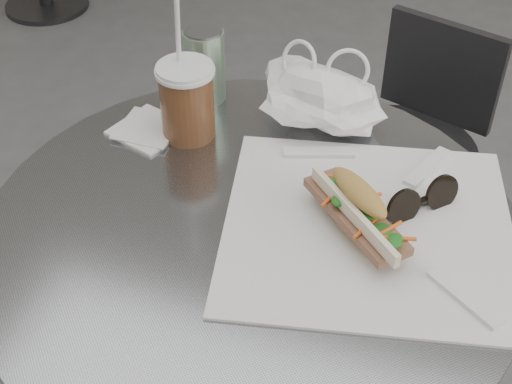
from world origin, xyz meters
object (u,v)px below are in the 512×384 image
(iced_coffee, at_px, (187,100))
(sunglasses, at_px, (421,201))
(banh_mi, at_px, (357,210))
(drink_can, at_px, (205,65))
(chair_far, at_px, (401,182))
(cafe_table, at_px, (252,345))

(iced_coffee, distance_m, sunglasses, 0.39)
(banh_mi, bearing_deg, drink_can, -174.00)
(iced_coffee, bearing_deg, chair_far, 60.93)
(chair_far, distance_m, sunglasses, 0.75)
(banh_mi, bearing_deg, sunglasses, 85.52)
(iced_coffee, bearing_deg, cafe_table, -44.42)
(cafe_table, xyz_separation_m, iced_coffee, (-0.17, 0.17, 0.34))
(drink_can, bearing_deg, banh_mi, -36.50)
(banh_mi, height_order, sunglasses, banh_mi)
(chair_far, relative_size, iced_coffee, 2.51)
(chair_far, relative_size, sunglasses, 6.55)
(sunglasses, xyz_separation_m, drink_can, (-0.40, 0.17, 0.04))
(banh_mi, xyz_separation_m, drink_can, (-0.32, 0.24, 0.02))
(cafe_table, bearing_deg, banh_mi, 13.76)
(banh_mi, distance_m, sunglasses, 0.11)
(chair_far, bearing_deg, cafe_table, 96.32)
(chair_far, relative_size, drink_can, 5.19)
(banh_mi, xyz_separation_m, iced_coffee, (-0.31, 0.13, 0.02))
(drink_can, bearing_deg, cafe_table, -55.90)
(sunglasses, bearing_deg, iced_coffee, 123.58)
(drink_can, bearing_deg, iced_coffee, -81.40)
(iced_coffee, xyz_separation_m, sunglasses, (0.38, -0.06, -0.04))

